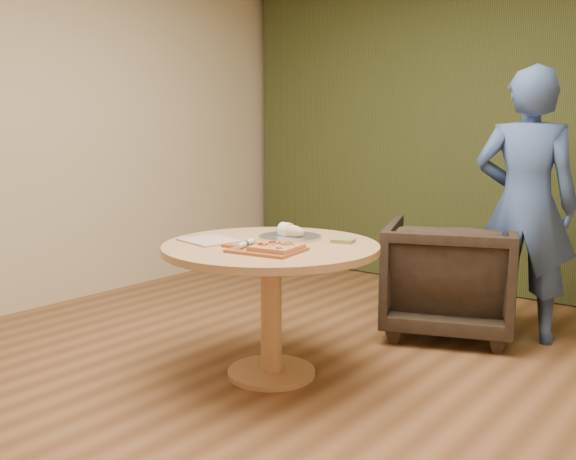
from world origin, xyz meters
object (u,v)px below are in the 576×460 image
(pedestal_table, at_px, (271,269))
(person_standing, at_px, (525,206))
(bread_roll, at_px, (289,231))
(flatbread_pizza, at_px, (277,247))
(serving_tray, at_px, (290,237))
(cutlery_roll, at_px, (246,244))
(pizza_paddle, at_px, (265,250))
(armchair, at_px, (449,271))

(pedestal_table, bearing_deg, person_standing, 60.35)
(bread_roll, bearing_deg, pedestal_table, -80.39)
(pedestal_table, distance_m, flatbread_pizza, 0.29)
(serving_tray, relative_size, bread_roll, 1.84)
(cutlery_roll, bearing_deg, bread_roll, 77.15)
(flatbread_pizza, height_order, person_standing, person_standing)
(pedestal_table, relative_size, pizza_paddle, 2.54)
(pedestal_table, relative_size, armchair, 1.40)
(pedestal_table, distance_m, bread_roll, 0.27)
(bread_roll, bearing_deg, pizza_paddle, -69.18)
(pedestal_table, distance_m, pizza_paddle, 0.25)
(cutlery_roll, relative_size, person_standing, 0.11)
(pedestal_table, bearing_deg, serving_tray, 97.12)
(serving_tray, relative_size, armchair, 0.42)
(serving_tray, bearing_deg, person_standing, 55.99)
(cutlery_roll, relative_size, serving_tray, 0.55)
(cutlery_roll, bearing_deg, person_standing, 45.97)
(serving_tray, distance_m, armchair, 1.27)
(cutlery_roll, distance_m, bread_roll, 0.40)
(flatbread_pizza, distance_m, cutlery_roll, 0.18)
(pizza_paddle, xyz_separation_m, person_standing, (0.75, 1.69, 0.12))
(serving_tray, bearing_deg, pedestal_table, -82.88)
(cutlery_roll, bearing_deg, armchair, 56.48)
(pedestal_table, distance_m, person_standing, 1.76)
(pizza_paddle, height_order, armchair, armchair)
(armchair, distance_m, person_standing, 0.65)
(pizza_paddle, distance_m, cutlery_roll, 0.12)
(pedestal_table, relative_size, flatbread_pizza, 4.72)
(person_standing, bearing_deg, serving_tray, 42.78)
(pizza_paddle, xyz_separation_m, bread_roll, (-0.14, 0.37, 0.04))
(pedestal_table, xyz_separation_m, serving_tray, (-0.02, 0.20, 0.15))
(bread_roll, height_order, armchair, armchair)
(bread_roll, distance_m, person_standing, 1.59)
(bread_roll, bearing_deg, serving_tray, 0.00)
(pizza_paddle, height_order, flatbread_pizza, flatbread_pizza)
(pedestal_table, height_order, armchair, armchair)
(pedestal_table, distance_m, armchair, 1.41)
(cutlery_roll, xyz_separation_m, armchair, (0.44, 1.53, -0.36))
(pizza_paddle, bearing_deg, person_standing, 57.28)
(pedestal_table, xyz_separation_m, armchair, (0.44, 1.33, -0.19))
(flatbread_pizza, height_order, armchair, armchair)
(cutlery_roll, relative_size, bread_roll, 1.01)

